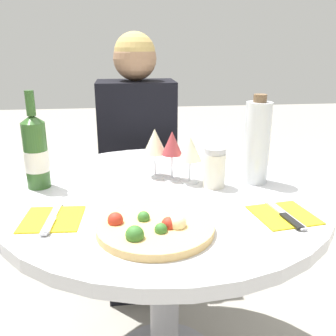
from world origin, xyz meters
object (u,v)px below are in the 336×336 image
Objects in this scene: wine_bottle at (36,152)px; tall_carafe at (257,142)px; chair_behind_diner at (138,185)px; seated_diner at (139,173)px; pizza_large at (155,227)px; dining_table at (164,226)px.

wine_bottle reaches higher than tall_carafe.
chair_behind_diner is at bearing 116.03° from tall_carafe.
seated_diner is at bearing 121.15° from tall_carafe.
pizza_large is at bearing 89.98° from seated_diner.
dining_table is 3.43× the size of pizza_large.
wine_bottle reaches higher than chair_behind_diner.
tall_carafe is (0.36, 0.31, 0.12)m from pizza_large.
seated_diner reaches higher than chair_behind_diner.
pizza_large is 1.01× the size of tall_carafe.
dining_table is 0.47m from wine_bottle.
tall_carafe reaches higher than dining_table.
tall_carafe is at bearing 121.15° from seated_diner.
wine_bottle is at bearing 176.94° from tall_carafe.
chair_behind_diner is 0.91m from tall_carafe.
chair_behind_diner is (-0.05, 0.78, -0.15)m from dining_table.
chair_behind_diner reaches higher than dining_table.
dining_table is 0.83× the size of seated_diner.
dining_table is 3.46× the size of tall_carafe.
seated_diner is at bearing 89.98° from pizza_large.
seated_diner is at bearing 90.00° from chair_behind_diner.
pizza_large is (-0.00, -0.90, 0.17)m from seated_diner.
seated_diner reaches higher than wine_bottle.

